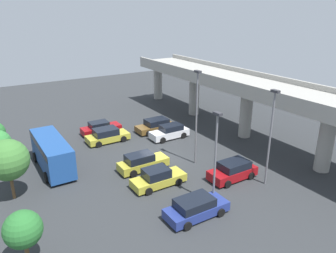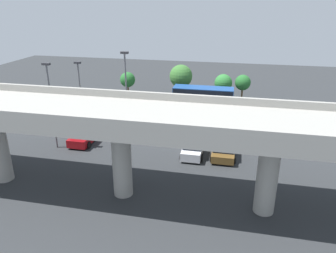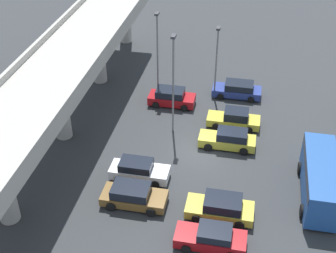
{
  "view_description": "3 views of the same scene",
  "coord_description": "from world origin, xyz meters",
  "px_view_note": "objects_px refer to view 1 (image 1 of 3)",
  "views": [
    {
      "loc": [
        25.53,
        -14.4,
        14.13
      ],
      "look_at": [
        -1.71,
        2.53,
        2.48
      ],
      "focal_mm": 35.0,
      "sensor_mm": 36.0,
      "label": 1
    },
    {
      "loc": [
        -7.59,
        31.53,
        13.52
      ],
      "look_at": [
        -0.86,
        0.36,
        0.96
      ],
      "focal_mm": 35.0,
      "sensor_mm": 36.0,
      "label": 2
    },
    {
      "loc": [
        -30.46,
        -3.26,
        23.67
      ],
      "look_at": [
        0.46,
        2.9,
        1.88
      ],
      "focal_mm": 50.0,
      "sensor_mm": 36.0,
      "label": 3
    }
  ],
  "objects_px": {
    "parked_car_2": "(170,132)",
    "parked_car_4": "(158,178)",
    "parked_car_1": "(156,125)",
    "lamp_post_by_overpass": "(197,112)",
    "parked_car_5": "(233,171)",
    "parked_car_7": "(107,135)",
    "tree_front_far_right": "(23,230)",
    "tree_front_right": "(8,160)",
    "shuttle_bus": "(52,151)",
    "parked_car_0": "(101,128)",
    "parked_car_3": "(142,162)",
    "lamp_post_near_aisle": "(216,151)",
    "lamp_post_mid_lot": "(271,131)",
    "parked_car_6": "(196,208)"
  },
  "relations": [
    {
      "from": "parked_car_0",
      "to": "parked_car_3",
      "type": "xyz_separation_m",
      "value": [
        10.85,
        -0.11,
        0.07
      ]
    },
    {
      "from": "tree_front_right",
      "to": "tree_front_far_right",
      "type": "xyz_separation_m",
      "value": [
        7.98,
        -0.35,
        -0.98
      ]
    },
    {
      "from": "parked_car_3",
      "to": "parked_car_6",
      "type": "relative_size",
      "value": 0.99
    },
    {
      "from": "parked_car_6",
      "to": "tree_front_far_right",
      "type": "height_order",
      "value": "tree_front_far_right"
    },
    {
      "from": "parked_car_0",
      "to": "lamp_post_mid_lot",
      "type": "height_order",
      "value": "lamp_post_mid_lot"
    },
    {
      "from": "parked_car_3",
      "to": "lamp_post_near_aisle",
      "type": "bearing_deg",
      "value": -75.03
    },
    {
      "from": "parked_car_7",
      "to": "parked_car_3",
      "type": "bearing_deg",
      "value": -88.61
    },
    {
      "from": "parked_car_3",
      "to": "parked_car_4",
      "type": "distance_m",
      "value": 3.25
    },
    {
      "from": "parked_car_1",
      "to": "parked_car_7",
      "type": "relative_size",
      "value": 0.99
    },
    {
      "from": "parked_car_1",
      "to": "parked_car_3",
      "type": "relative_size",
      "value": 0.99
    },
    {
      "from": "lamp_post_mid_lot",
      "to": "lamp_post_by_overpass",
      "type": "xyz_separation_m",
      "value": [
        -6.36,
        -2.72,
        0.4
      ]
    },
    {
      "from": "parked_car_2",
      "to": "parked_car_4",
      "type": "height_order",
      "value": "parked_car_4"
    },
    {
      "from": "parked_car_5",
      "to": "lamp_post_by_overpass",
      "type": "xyz_separation_m",
      "value": [
        -4.23,
        -0.95,
        4.41
      ]
    },
    {
      "from": "parked_car_6",
      "to": "parked_car_7",
      "type": "xyz_separation_m",
      "value": [
        -16.51,
        -0.09,
        0.03
      ]
    },
    {
      "from": "parked_car_2",
      "to": "lamp_post_by_overpass",
      "type": "bearing_deg",
      "value": 78.61
    },
    {
      "from": "shuttle_bus",
      "to": "lamp_post_by_overpass",
      "type": "distance_m",
      "value": 13.8
    },
    {
      "from": "parked_car_4",
      "to": "parked_car_5",
      "type": "relative_size",
      "value": 1.06
    },
    {
      "from": "shuttle_bus",
      "to": "lamp_post_mid_lot",
      "type": "bearing_deg",
      "value": 49.49
    },
    {
      "from": "lamp_post_by_overpass",
      "to": "tree_front_far_right",
      "type": "distance_m",
      "value": 17.3
    },
    {
      "from": "parked_car_5",
      "to": "parked_car_6",
      "type": "height_order",
      "value": "parked_car_5"
    },
    {
      "from": "lamp_post_by_overpass",
      "to": "shuttle_bus",
      "type": "bearing_deg",
      "value": -117.22
    },
    {
      "from": "parked_car_5",
      "to": "parked_car_7",
      "type": "xyz_separation_m",
      "value": [
        -13.75,
        -6.13,
        -0.03
      ]
    },
    {
      "from": "parked_car_5",
      "to": "parked_car_2",
      "type": "bearing_deg",
      "value": -92.13
    },
    {
      "from": "shuttle_bus",
      "to": "lamp_post_mid_lot",
      "type": "relative_size",
      "value": 0.93
    },
    {
      "from": "parked_car_1",
      "to": "parked_car_3",
      "type": "distance_m",
      "value": 10.08
    },
    {
      "from": "shuttle_bus",
      "to": "tree_front_right",
      "type": "distance_m",
      "value": 5.56
    },
    {
      "from": "parked_car_5",
      "to": "tree_front_far_right",
      "type": "bearing_deg",
      "value": 4.2
    },
    {
      "from": "lamp_post_mid_lot",
      "to": "tree_front_far_right",
      "type": "height_order",
      "value": "lamp_post_mid_lot"
    },
    {
      "from": "parked_car_1",
      "to": "tree_front_far_right",
      "type": "height_order",
      "value": "tree_front_far_right"
    },
    {
      "from": "lamp_post_mid_lot",
      "to": "parked_car_0",
      "type": "bearing_deg",
      "value": -157.88
    },
    {
      "from": "parked_car_3",
      "to": "lamp_post_near_aisle",
      "type": "xyz_separation_m",
      "value": [
        7.73,
        2.07,
        3.56
      ]
    },
    {
      "from": "parked_car_1",
      "to": "lamp_post_by_overpass",
      "type": "height_order",
      "value": "lamp_post_by_overpass"
    },
    {
      "from": "parked_car_6",
      "to": "lamp_post_mid_lot",
      "type": "bearing_deg",
      "value": 4.6
    },
    {
      "from": "parked_car_1",
      "to": "lamp_post_near_aisle",
      "type": "bearing_deg",
      "value": 75.87
    },
    {
      "from": "parked_car_6",
      "to": "lamp_post_by_overpass",
      "type": "bearing_deg",
      "value": 53.97
    },
    {
      "from": "parked_car_0",
      "to": "tree_front_far_right",
      "type": "height_order",
      "value": "tree_front_far_right"
    },
    {
      "from": "parked_car_5",
      "to": "tree_front_right",
      "type": "xyz_separation_m",
      "value": [
        -6.72,
        -16.76,
        2.54
      ]
    },
    {
      "from": "parked_car_5",
      "to": "lamp_post_mid_lot",
      "type": "xyz_separation_m",
      "value": [
        2.14,
        1.76,
        4.01
      ]
    },
    {
      "from": "parked_car_0",
      "to": "parked_car_5",
      "type": "bearing_deg",
      "value": -70.6
    },
    {
      "from": "parked_car_2",
      "to": "parked_car_3",
      "type": "distance_m",
      "value": 8.27
    },
    {
      "from": "parked_car_0",
      "to": "parked_car_5",
      "type": "xyz_separation_m",
      "value": [
        16.53,
        5.82,
        0.08
      ]
    },
    {
      "from": "lamp_post_near_aisle",
      "to": "shuttle_bus",
      "type": "bearing_deg",
      "value": -144.09
    },
    {
      "from": "lamp_post_near_aisle",
      "to": "lamp_post_mid_lot",
      "type": "xyz_separation_m",
      "value": [
        0.08,
        5.63,
        0.46
      ]
    },
    {
      "from": "parked_car_3",
      "to": "tree_front_right",
      "type": "bearing_deg",
      "value": 174.47
    },
    {
      "from": "parked_car_0",
      "to": "parked_car_7",
      "type": "distance_m",
      "value": 2.8
    },
    {
      "from": "lamp_post_near_aisle",
      "to": "tree_front_right",
      "type": "relative_size",
      "value": 1.48
    },
    {
      "from": "parked_car_3",
      "to": "parked_car_5",
      "type": "relative_size",
      "value": 1.07
    },
    {
      "from": "parked_car_0",
      "to": "parked_car_5",
      "type": "distance_m",
      "value": 17.52
    },
    {
      "from": "parked_car_3",
      "to": "tree_front_far_right",
      "type": "xyz_separation_m",
      "value": [
        6.93,
        -11.18,
        1.58
      ]
    },
    {
      "from": "parked_car_7",
      "to": "lamp_post_mid_lot",
      "type": "distance_m",
      "value": 18.19
    }
  ]
}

